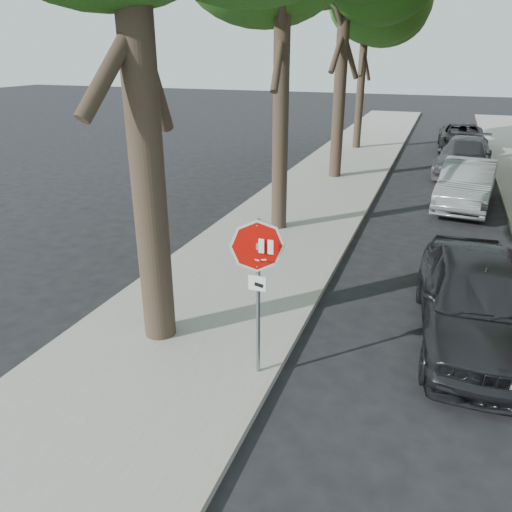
% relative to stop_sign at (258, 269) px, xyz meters
% --- Properties ---
extents(ground, '(120.00, 120.00, 0.00)m').
position_rel_stop_sign_xyz_m(ground, '(0.70, 0.03, -1.95)').
color(ground, black).
rests_on(ground, ground).
extents(sidewalk_left, '(4.00, 55.00, 0.12)m').
position_rel_stop_sign_xyz_m(sidewalk_left, '(-1.80, 12.03, -1.89)').
color(sidewalk_left, gray).
rests_on(sidewalk_left, ground).
extents(curb_left, '(0.12, 55.00, 0.13)m').
position_rel_stop_sign_xyz_m(curb_left, '(0.25, 12.03, -1.88)').
color(curb_left, '#9E9384').
rests_on(curb_left, ground).
extents(curb_right, '(0.12, 55.00, 0.13)m').
position_rel_stop_sign_xyz_m(curb_right, '(4.65, 12.03, -1.88)').
color(curb_right, '#9E9384').
rests_on(curb_right, ground).
extents(stop_sign, '(0.76, 0.34, 2.61)m').
position_rel_stop_sign_xyz_m(stop_sign, '(0.00, 0.00, 0.00)').
color(stop_sign, gray).
rests_on(stop_sign, sidewalk_left).
extents(tree_far, '(5.29, 4.91, 9.33)m').
position_rel_stop_sign_xyz_m(tree_far, '(-2.02, 21.14, 5.26)').
color(tree_far, black).
rests_on(tree_far, sidewalk_left).
extents(car_a, '(2.33, 5.01, 1.66)m').
position_rel_stop_sign_xyz_m(car_a, '(3.30, 2.46, -1.12)').
color(car_a, black).
rests_on(car_a, ground).
extents(car_b, '(2.13, 4.82, 1.54)m').
position_rel_stop_sign_xyz_m(car_b, '(3.30, 11.61, -1.18)').
color(car_b, gray).
rests_on(car_b, ground).
extents(car_c, '(2.63, 5.37, 1.50)m').
position_rel_stop_sign_xyz_m(car_c, '(3.30, 16.84, -1.20)').
color(car_c, '#4B4A4F').
rests_on(car_c, ground).
extents(car_d, '(2.44, 5.03, 1.38)m').
position_rel_stop_sign_xyz_m(car_d, '(3.30, 22.65, -1.26)').
color(car_d, black).
rests_on(car_d, ground).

